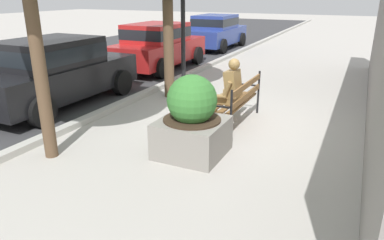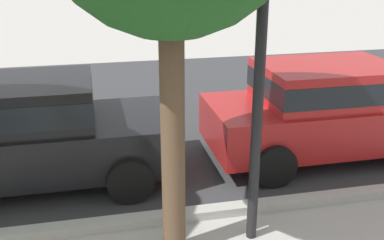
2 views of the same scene
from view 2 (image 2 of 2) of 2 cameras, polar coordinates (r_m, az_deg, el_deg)
street_surface at (r=10.14m, az=-14.28°, el=1.01°), size 60.00×9.00×0.01m
curb_stone at (r=5.94m, az=-15.06°, el=-12.87°), size 60.00×0.20×0.12m
parked_car_black at (r=6.95m, az=-19.96°, el=-1.19°), size 4.10×1.93×1.56m
parked_car_red at (r=7.83m, az=16.72°, el=1.54°), size 4.10×1.93×1.56m
lamp_post at (r=4.82m, az=8.67°, el=11.87°), size 0.32×0.32×3.90m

